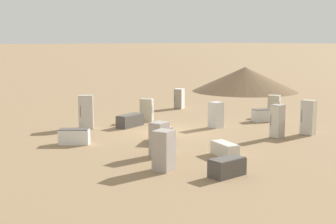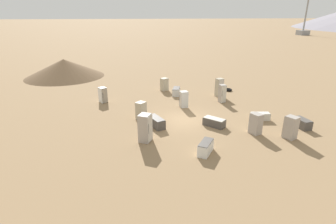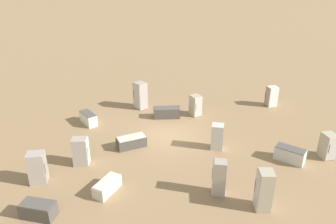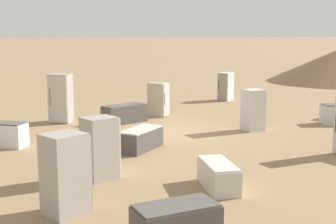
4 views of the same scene
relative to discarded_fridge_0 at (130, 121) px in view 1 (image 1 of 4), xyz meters
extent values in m
plane|color=#937551|center=(2.45, 0.74, -0.36)|extent=(1000.00, 1000.00, 0.00)
cone|color=brown|center=(-9.14, 19.25, 0.83)|extent=(10.33, 10.33, 2.38)
cube|color=#4C4742|center=(0.00, 0.00, -0.02)|extent=(1.22, 1.89, 0.68)
cube|color=#56514C|center=(0.00, 0.00, 0.34)|extent=(1.17, 1.82, 0.04)
cube|color=white|center=(2.25, -4.67, 0.00)|extent=(1.37, 1.53, 0.72)
cube|color=#56514C|center=(2.25, -4.67, 0.38)|extent=(1.32, 1.47, 0.04)
cube|color=#B2A88E|center=(2.61, 9.61, 0.35)|extent=(0.92, 0.89, 1.41)
cube|color=#BCB7AD|center=(2.94, 9.78, 0.35)|extent=(0.32, 0.55, 1.35)
cylinder|color=#2D2D2D|center=(3.07, 9.60, 0.42)|extent=(0.02, 0.02, 0.49)
cube|color=#A89E93|center=(6.65, -2.76, 0.39)|extent=(0.81, 0.90, 1.50)
cube|color=silver|center=(6.53, -2.39, 0.39)|extent=(0.57, 0.22, 1.44)
cylinder|color=#2D2D2D|center=(6.73, -2.30, 0.47)|extent=(0.02, 0.02, 0.53)
cube|color=#4C4742|center=(10.63, -2.54, -0.03)|extent=(0.77, 1.43, 0.65)
cube|color=#56514C|center=(10.63, -2.54, 0.31)|extent=(0.74, 1.37, 0.04)
cube|color=white|center=(-3.97, 6.87, 0.37)|extent=(0.87, 0.89, 1.46)
cube|color=gray|center=(-3.79, 6.56, 0.37)|extent=(0.51, 0.33, 1.40)
cylinder|color=#2D2D2D|center=(-3.95, 6.42, 0.44)|extent=(0.02, 0.02, 0.51)
cube|color=#B2A88E|center=(-0.91, 1.79, 0.35)|extent=(0.95, 0.94, 1.42)
cube|color=#BCB7AD|center=(-0.63, 2.05, 0.35)|extent=(0.44, 0.46, 1.36)
cylinder|color=#2D2D2D|center=(-0.46, 1.91, 0.42)|extent=(0.02, 0.02, 0.50)
cube|color=#4C4742|center=(4.31, -0.89, -0.06)|extent=(1.60, 1.71, 0.60)
cube|color=beige|center=(4.31, -0.89, 0.26)|extent=(1.53, 1.64, 0.04)
cube|color=beige|center=(8.40, -0.50, -0.08)|extent=(1.55, 0.89, 0.56)
cube|color=silver|center=(8.40, -0.50, 0.22)|extent=(1.49, 0.86, 0.04)
cube|color=#A89E93|center=(-1.13, -2.25, 0.59)|extent=(1.01, 1.04, 1.90)
cube|color=#BCB7AD|center=(-0.82, -2.44, 0.59)|extent=(0.44, 0.67, 1.82)
cylinder|color=#2D2D2D|center=(-0.94, -2.69, 0.69)|extent=(0.02, 0.02, 0.67)
cube|color=#A89E93|center=(8.58, -3.96, 0.43)|extent=(0.90, 0.94, 1.59)
cube|color=gray|center=(8.42, -3.60, 0.43)|extent=(0.60, 0.29, 1.52)
cylinder|color=#2D2D2D|center=(8.62, -3.48, 0.51)|extent=(0.02, 0.02, 0.56)
cube|color=silver|center=(3.24, 3.81, 0.39)|extent=(0.68, 0.70, 1.49)
cube|color=#BCB7AD|center=(2.90, 3.79, 0.39)|extent=(0.09, 0.63, 1.43)
cylinder|color=#2D2D2D|center=(2.86, 4.01, 0.46)|extent=(0.02, 0.02, 0.52)
cube|color=#B2A88E|center=(7.71, 6.34, 0.57)|extent=(0.79, 0.73, 1.86)
cube|color=#BCB7AD|center=(7.78, 6.03, 0.57)|extent=(0.64, 0.19, 1.78)
cylinder|color=#2D2D2D|center=(7.56, 5.95, 0.66)|extent=(0.02, 0.02, 0.65)
cube|color=#A89E93|center=(7.22, 4.42, 0.50)|extent=(0.60, 0.61, 1.72)
cube|color=beige|center=(7.25, 4.12, 0.50)|extent=(0.53, 0.09, 1.65)
cylinder|color=#2D2D2D|center=(7.06, 4.07, 0.59)|extent=(0.02, 0.02, 0.60)
cube|color=silver|center=(3.51, 7.69, 0.00)|extent=(1.18, 1.66, 0.73)
cube|color=#56514C|center=(3.51, 7.69, 0.39)|extent=(1.13, 1.59, 0.04)
camera|label=1|loc=(22.71, -14.52, 4.69)|focal=50.00mm
camera|label=2|loc=(-3.04, -18.00, 7.62)|focal=28.00mm
camera|label=3|loc=(19.42, 5.34, 9.17)|focal=35.00mm
camera|label=4|loc=(17.27, -5.53, 3.07)|focal=50.00mm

